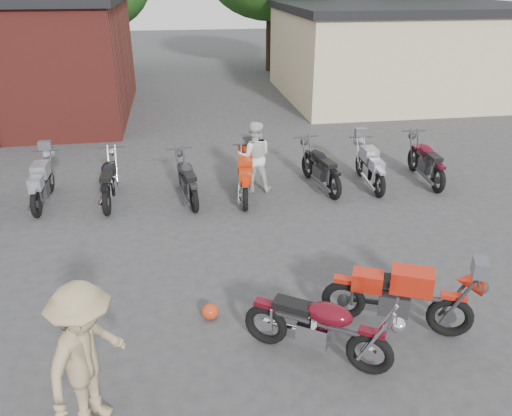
{
  "coord_description": "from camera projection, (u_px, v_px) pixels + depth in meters",
  "views": [
    {
      "loc": [
        -1.22,
        -5.81,
        4.87
      ],
      "look_at": [
        0.12,
        2.5,
        0.9
      ],
      "focal_mm": 35.0,
      "sensor_mm": 36.0,
      "label": 1
    }
  ],
  "objects": [
    {
      "name": "row_bike_7",
      "position": [
        426.0,
        159.0,
        12.69
      ],
      "size": [
        0.79,
        2.1,
        1.2
      ],
      "primitive_type": null,
      "rotation": [
        0.0,
        0.0,
        1.52
      ],
      "color": "#4B0918",
      "rests_on": "ground"
    },
    {
      "name": "row_bike_1",
      "position": [
        41.0,
        181.0,
        11.42
      ],
      "size": [
        0.66,
        1.96,
        1.13
      ],
      "primitive_type": null,
      "rotation": [
        0.0,
        0.0,
        1.58
      ],
      "color": "gray",
      "rests_on": "ground"
    },
    {
      "name": "row_bike_4",
      "position": [
        245.0,
        174.0,
        11.75
      ],
      "size": [
        0.93,
        2.06,
        1.15
      ],
      "primitive_type": null,
      "rotation": [
        0.0,
        0.0,
        1.43
      ],
      "color": "red",
      "rests_on": "ground"
    },
    {
      "name": "ground",
      "position": [
        275.0,
        333.0,
        7.44
      ],
      "size": [
        90.0,
        90.0,
        0.0
      ],
      "primitive_type": "plane",
      "color": "#323235"
    },
    {
      "name": "stucco_building",
      "position": [
        403.0,
        54.0,
        21.32
      ],
      "size": [
        10.0,
        8.0,
        3.5
      ],
      "primitive_type": "cube",
      "color": "#C4B58C",
      "rests_on": "ground"
    },
    {
      "name": "vintage_motorcycle",
      "position": [
        320.0,
        323.0,
        6.72
      ],
      "size": [
        2.09,
        1.69,
        1.19
      ],
      "primitive_type": null,
      "rotation": [
        0.0,
        0.0,
        -0.58
      ],
      "color": "#510A15",
      "rests_on": "ground"
    },
    {
      "name": "person_tan",
      "position": [
        87.0,
        358.0,
        5.6
      ],
      "size": [
        1.22,
        1.43,
        1.92
      ],
      "primitive_type": "imported",
      "rotation": [
        0.0,
        0.0,
        1.07
      ],
      "color": "#9D8561",
      "rests_on": "ground"
    },
    {
      "name": "row_bike_5",
      "position": [
        320.0,
        165.0,
        12.29
      ],
      "size": [
        1.01,
        2.12,
        1.18
      ],
      "primitive_type": null,
      "rotation": [
        0.0,
        0.0,
        1.74
      ],
      "color": "black",
      "rests_on": "ground"
    },
    {
      "name": "person_light",
      "position": [
        254.0,
        157.0,
        12.02
      ],
      "size": [
        0.92,
        0.76,
        1.73
      ],
      "primitive_type": "imported",
      "rotation": [
        0.0,
        0.0,
        3.02
      ],
      "color": "silver",
      "rests_on": "ground"
    },
    {
      "name": "row_bike_2",
      "position": [
        109.0,
        178.0,
        11.53
      ],
      "size": [
        0.69,
        2.02,
        1.17
      ],
      "primitive_type": null,
      "rotation": [
        0.0,
        0.0,
        1.56
      ],
      "color": "black",
      "rests_on": "ground"
    },
    {
      "name": "row_bike_3",
      "position": [
        187.0,
        177.0,
        11.63
      ],
      "size": [
        0.94,
        2.02,
        1.13
      ],
      "primitive_type": null,
      "rotation": [
        0.0,
        0.0,
        1.73
      ],
      "color": "#252527",
      "rests_on": "ground"
    },
    {
      "name": "row_bike_6",
      "position": [
        370.0,
        164.0,
        12.42
      ],
      "size": [
        0.71,
        1.98,
        1.14
      ],
      "primitive_type": null,
      "rotation": [
        0.0,
        0.0,
        1.54
      ],
      "color": "gray",
      "rests_on": "ground"
    },
    {
      "name": "helmet",
      "position": [
        210.0,
        311.0,
        7.73
      ],
      "size": [
        0.28,
        0.28,
        0.25
      ],
      "primitive_type": "ellipsoid",
      "rotation": [
        0.0,
        0.0,
        -0.04
      ],
      "color": "#B03312",
      "rests_on": "ground"
    },
    {
      "name": "sportbike",
      "position": [
        401.0,
        293.0,
        7.32
      ],
      "size": [
        2.23,
        1.52,
        1.23
      ],
      "primitive_type": null,
      "rotation": [
        0.0,
        0.0,
        -0.43
      ],
      "color": "red",
      "rests_on": "ground"
    }
  ]
}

